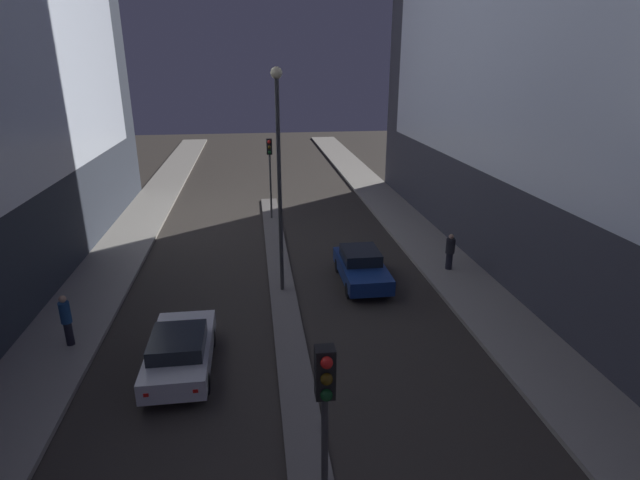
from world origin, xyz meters
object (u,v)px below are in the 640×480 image
at_px(car_right_lane, 361,267).
at_px(pedestrian_on_right_sidewalk, 450,251).
at_px(pedestrian_on_left_sidewalk, 66,319).
at_px(traffic_light_near, 325,416).
at_px(car_left_lane, 180,351).
at_px(traffic_light_mid, 270,161).
at_px(street_lamp, 279,159).

height_order(car_right_lane, pedestrian_on_right_sidewalk, pedestrian_on_right_sidewalk).
relative_size(pedestrian_on_left_sidewalk, pedestrian_on_right_sidewalk, 1.08).
xyz_separation_m(traffic_light_near, car_left_lane, (-3.48, 7.10, -2.89)).
relative_size(car_right_lane, pedestrian_on_right_sidewalk, 2.53).
bearing_deg(car_left_lane, traffic_light_mid, 77.35).
bearing_deg(pedestrian_on_right_sidewalk, street_lamp, -172.11).
bearing_deg(street_lamp, car_right_lane, 7.96).
relative_size(traffic_light_mid, pedestrian_on_right_sidewalk, 2.86).
bearing_deg(pedestrian_on_right_sidewalk, car_right_lane, -172.17).
xyz_separation_m(traffic_light_mid, car_left_lane, (-3.48, -15.50, -2.89)).
distance_m(street_lamp, pedestrian_on_left_sidewalk, 9.27).
distance_m(traffic_light_near, car_left_lane, 8.42).
bearing_deg(pedestrian_on_left_sidewalk, car_left_lane, -25.35).
xyz_separation_m(traffic_light_near, street_lamp, (0.00, 12.38, 1.99)).
xyz_separation_m(car_right_lane, pedestrian_on_right_sidewalk, (4.22, 0.58, 0.30)).
height_order(traffic_light_mid, pedestrian_on_left_sidewalk, traffic_light_mid).
height_order(car_left_lane, pedestrian_on_left_sidewalk, pedestrian_on_left_sidewalk).
bearing_deg(pedestrian_on_right_sidewalk, traffic_light_near, -119.79).
distance_m(traffic_light_mid, pedestrian_on_right_sidewalk, 12.24).
height_order(traffic_light_near, street_lamp, street_lamp).
height_order(street_lamp, pedestrian_on_right_sidewalk, street_lamp).
distance_m(car_left_lane, pedestrian_on_left_sidewalk, 4.29).
bearing_deg(pedestrian_on_right_sidewalk, pedestrian_on_left_sidewalk, -163.27).
bearing_deg(pedestrian_on_right_sidewalk, traffic_light_mid, 130.08).
distance_m(traffic_light_mid, car_left_lane, 16.15).
relative_size(car_left_lane, car_right_lane, 0.99).
relative_size(car_left_lane, pedestrian_on_left_sidewalk, 2.32).
height_order(car_left_lane, pedestrian_on_right_sidewalk, pedestrian_on_right_sidewalk).
relative_size(traffic_light_mid, car_right_lane, 1.13).
height_order(street_lamp, car_left_lane, street_lamp).
bearing_deg(car_right_lane, street_lamp, -172.04).
distance_m(car_left_lane, pedestrian_on_right_sidewalk, 12.86).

